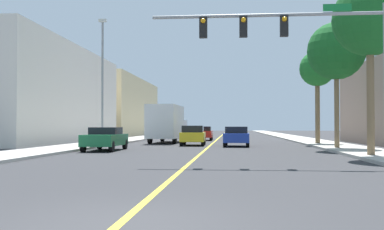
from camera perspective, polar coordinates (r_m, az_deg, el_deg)
ground at (r=48.96m, az=3.11°, el=-3.13°), size 192.00×192.00×0.00m
sidewalk_left at (r=50.08m, az=-7.19°, el=-2.99°), size 3.31×168.00×0.15m
sidewalk_right at (r=49.46m, az=13.55°, el=-2.99°), size 3.31×168.00×0.15m
lane_marking_center at (r=48.96m, az=3.11°, el=-3.12°), size 0.16×144.00×0.01m
building_left_far at (r=73.54m, az=-11.32°, el=0.91°), size 13.45×27.74×8.80m
traffic_signal_mast at (r=18.78m, az=13.89°, el=8.74°), size 9.32×0.36×6.17m
street_lamp at (r=34.09m, az=-11.16°, el=4.86°), size 0.56×0.28×9.21m
palm_near at (r=23.40m, az=21.39°, el=11.01°), size 3.49×3.49×8.14m
palm_mid at (r=30.27m, az=17.63°, el=7.59°), size 3.62×3.62×7.89m
palm_far at (r=37.31m, az=15.43°, el=5.47°), size 2.79×2.79×7.26m
car_green at (r=28.20m, az=-10.80°, el=-2.90°), size 1.95×4.58×1.41m
car_yellow at (r=34.89m, az=0.14°, el=-2.54°), size 1.88×3.95×1.52m
car_red at (r=46.99m, az=1.41°, el=-2.28°), size 1.92×4.13×1.44m
car_gray at (r=56.36m, az=-0.57°, el=-2.13°), size 1.96×3.85×1.44m
car_blue at (r=33.37m, az=5.59°, el=-2.65°), size 1.90×3.86×1.45m
delivery_truck at (r=40.24m, az=-3.15°, el=-1.05°), size 2.66×8.36×3.27m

